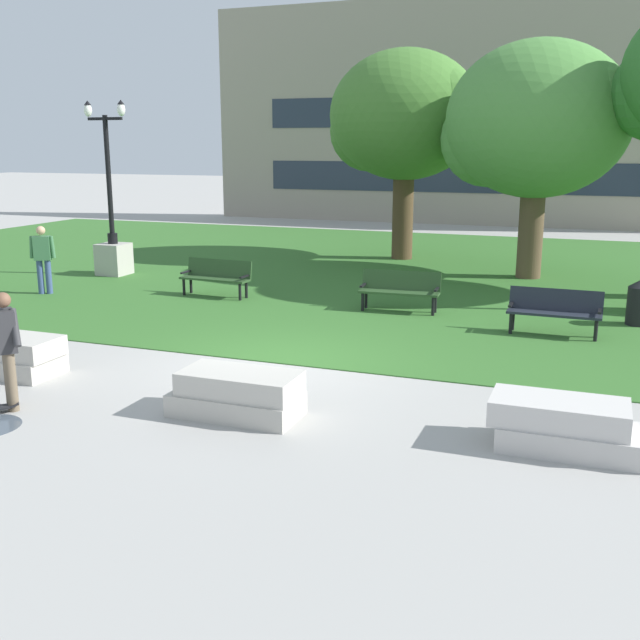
{
  "coord_description": "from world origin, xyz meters",
  "views": [
    {
      "loc": [
        5.08,
        -11.41,
        3.72
      ],
      "look_at": [
        1.33,
        -1.4,
        1.2
      ],
      "focal_mm": 42.0,
      "sensor_mm": 36.0,
      "label": 1
    }
  ],
  "objects_px": {
    "park_bench_far_left": "(555,309)",
    "trash_bin": "(639,302)",
    "person_bystander_near_lawn": "(43,256)",
    "concrete_block_center": "(9,355)",
    "person_skateboarder": "(7,344)",
    "lamp_post_right": "(113,240)",
    "concrete_block_right": "(566,426)",
    "park_bench_near_left": "(400,288)",
    "concrete_block_left": "(238,395)",
    "park_bench_near_right": "(217,275)"
  },
  "relations": [
    {
      "from": "concrete_block_left",
      "to": "park_bench_near_right",
      "type": "distance_m",
      "value": 8.54
    },
    {
      "from": "park_bench_far_left",
      "to": "trash_bin",
      "type": "height_order",
      "value": "trash_bin"
    },
    {
      "from": "park_bench_near_right",
      "to": "person_bystander_near_lawn",
      "type": "relative_size",
      "value": 1.07
    },
    {
      "from": "concrete_block_right",
      "to": "concrete_block_center",
      "type": "bearing_deg",
      "value": 179.29
    },
    {
      "from": "person_skateboarder",
      "to": "lamp_post_right",
      "type": "height_order",
      "value": "lamp_post_right"
    },
    {
      "from": "park_bench_near_right",
      "to": "lamp_post_right",
      "type": "xyz_separation_m",
      "value": [
        -4.3,
        1.75,
        0.48
      ]
    },
    {
      "from": "concrete_block_right",
      "to": "trash_bin",
      "type": "distance_m",
      "value": 7.48
    },
    {
      "from": "concrete_block_center",
      "to": "person_skateboarder",
      "type": "relative_size",
      "value": 1.07
    },
    {
      "from": "person_skateboarder",
      "to": "lamp_post_right",
      "type": "bearing_deg",
      "value": 118.38
    },
    {
      "from": "park_bench_far_left",
      "to": "trash_bin",
      "type": "relative_size",
      "value": 1.88
    },
    {
      "from": "concrete_block_right",
      "to": "person_skateboarder",
      "type": "height_order",
      "value": "person_skateboarder"
    },
    {
      "from": "concrete_block_right",
      "to": "park_bench_near_right",
      "type": "bearing_deg",
      "value": 140.89
    },
    {
      "from": "park_bench_far_left",
      "to": "lamp_post_right",
      "type": "xyz_separation_m",
      "value": [
        -12.43,
        2.86,
        0.48
      ]
    },
    {
      "from": "concrete_block_center",
      "to": "trash_bin",
      "type": "relative_size",
      "value": 1.91
    },
    {
      "from": "trash_bin",
      "to": "park_bench_near_left",
      "type": "bearing_deg",
      "value": -175.04
    },
    {
      "from": "concrete_block_center",
      "to": "person_skateboarder",
      "type": "xyz_separation_m",
      "value": [
        1.3,
        -1.35,
        0.66
      ]
    },
    {
      "from": "person_bystander_near_lawn",
      "to": "park_bench_near_right",
      "type": "bearing_deg",
      "value": 16.83
    },
    {
      "from": "person_bystander_near_lawn",
      "to": "park_bench_far_left",
      "type": "bearing_deg",
      "value": 0.78
    },
    {
      "from": "concrete_block_center",
      "to": "person_skateboarder",
      "type": "distance_m",
      "value": 1.98
    },
    {
      "from": "lamp_post_right",
      "to": "trash_bin",
      "type": "distance_m",
      "value": 14.11
    },
    {
      "from": "concrete_block_left",
      "to": "concrete_block_center",
      "type": "bearing_deg",
      "value": 174.19
    },
    {
      "from": "lamp_post_right",
      "to": "trash_bin",
      "type": "height_order",
      "value": "lamp_post_right"
    },
    {
      "from": "concrete_block_right",
      "to": "park_bench_near_left",
      "type": "distance_m",
      "value": 8.0
    },
    {
      "from": "concrete_block_center",
      "to": "trash_bin",
      "type": "distance_m",
      "value": 12.3
    },
    {
      "from": "concrete_block_left",
      "to": "concrete_block_right",
      "type": "height_order",
      "value": "same"
    },
    {
      "from": "concrete_block_right",
      "to": "park_bench_far_left",
      "type": "bearing_deg",
      "value": 95.03
    },
    {
      "from": "concrete_block_left",
      "to": "park_bench_far_left",
      "type": "xyz_separation_m",
      "value": [
        3.84,
        6.27,
        0.23
      ]
    },
    {
      "from": "concrete_block_center",
      "to": "concrete_block_right",
      "type": "distance_m",
      "value": 8.83
    },
    {
      "from": "concrete_block_left",
      "to": "person_bystander_near_lawn",
      "type": "relative_size",
      "value": 1.05
    },
    {
      "from": "concrete_block_left",
      "to": "person_bystander_near_lawn",
      "type": "xyz_separation_m",
      "value": [
        -8.5,
        6.1,
        0.68
      ]
    },
    {
      "from": "lamp_post_right",
      "to": "park_bench_near_left",
      "type": "bearing_deg",
      "value": -11.46
    },
    {
      "from": "concrete_block_center",
      "to": "concrete_block_left",
      "type": "xyz_separation_m",
      "value": [
        4.46,
        -0.45,
        0.0
      ]
    },
    {
      "from": "park_bench_near_left",
      "to": "lamp_post_right",
      "type": "distance_m",
      "value": 9.2
    },
    {
      "from": "concrete_block_right",
      "to": "park_bench_far_left",
      "type": "height_order",
      "value": "park_bench_far_left"
    },
    {
      "from": "concrete_block_right",
      "to": "trash_bin",
      "type": "relative_size",
      "value": 1.99
    },
    {
      "from": "park_bench_far_left",
      "to": "concrete_block_center",
      "type": "bearing_deg",
      "value": -145.0
    },
    {
      "from": "park_bench_far_left",
      "to": "person_bystander_near_lawn",
      "type": "xyz_separation_m",
      "value": [
        -12.35,
        -0.17,
        0.44
      ]
    },
    {
      "from": "person_skateboarder",
      "to": "park_bench_near_right",
      "type": "height_order",
      "value": "person_skateboarder"
    },
    {
      "from": "concrete_block_center",
      "to": "person_bystander_near_lawn",
      "type": "distance_m",
      "value": 6.98
    },
    {
      "from": "person_skateboarder",
      "to": "park_bench_near_right",
      "type": "relative_size",
      "value": 0.94
    },
    {
      "from": "concrete_block_left",
      "to": "park_bench_far_left",
      "type": "height_order",
      "value": "park_bench_far_left"
    },
    {
      "from": "park_bench_near_left",
      "to": "park_bench_far_left",
      "type": "xyz_separation_m",
      "value": [
        3.42,
        -1.03,
        0.0
      ]
    },
    {
      "from": "park_bench_near_right",
      "to": "park_bench_far_left",
      "type": "distance_m",
      "value": 8.21
    },
    {
      "from": "concrete_block_right",
      "to": "concrete_block_left",
      "type": "bearing_deg",
      "value": -175.49
    },
    {
      "from": "concrete_block_left",
      "to": "person_bystander_near_lawn",
      "type": "bearing_deg",
      "value": 144.32
    },
    {
      "from": "person_bystander_near_lawn",
      "to": "concrete_block_right",
      "type": "bearing_deg",
      "value": -24.11
    },
    {
      "from": "park_bench_far_left",
      "to": "park_bench_near_right",
      "type": "bearing_deg",
      "value": 172.25
    },
    {
      "from": "concrete_block_left",
      "to": "park_bench_far_left",
      "type": "relative_size",
      "value": 1.0
    },
    {
      "from": "concrete_block_right",
      "to": "lamp_post_right",
      "type": "height_order",
      "value": "lamp_post_right"
    },
    {
      "from": "park_bench_near_left",
      "to": "trash_bin",
      "type": "height_order",
      "value": "trash_bin"
    }
  ]
}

